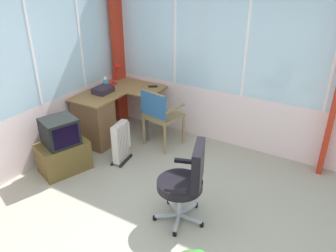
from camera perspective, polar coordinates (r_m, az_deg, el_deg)
ground at (r=3.85m, az=-0.27°, el=-17.53°), size 5.31×5.51×0.06m
north_window_panel at (r=4.60m, az=-25.81°, el=7.20°), size 4.31×0.07×2.66m
east_window_panel at (r=4.95m, az=12.98°, el=10.40°), size 0.07×4.51×2.66m
curtain_corner at (r=5.86m, az=-8.34°, el=12.75°), size 0.28×0.08×2.56m
desk at (r=5.33m, az=-11.87°, el=1.22°), size 1.31×0.99×0.78m
desk_lamp at (r=5.66m, az=-8.55°, el=9.33°), size 0.22×0.19×0.35m
tv_remote at (r=5.50m, az=-2.58°, el=6.72°), size 0.12×0.15×0.02m
spray_bottle at (r=5.49m, az=-10.57°, el=7.28°), size 0.06×0.06×0.22m
paper_tray at (r=5.34m, az=-10.96°, el=6.02°), size 0.30×0.23×0.09m
wooden_armchair at (r=5.02m, az=-1.68°, el=2.50°), size 0.57×0.56×0.93m
office_chair at (r=3.62m, az=3.22°, el=-8.88°), size 0.63×0.56×0.96m
tv_on_stand at (r=4.79m, az=-17.46°, el=-3.60°), size 0.75×0.63×0.78m
space_heater at (r=4.85m, az=-7.90°, el=-2.64°), size 0.40×0.22×0.60m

